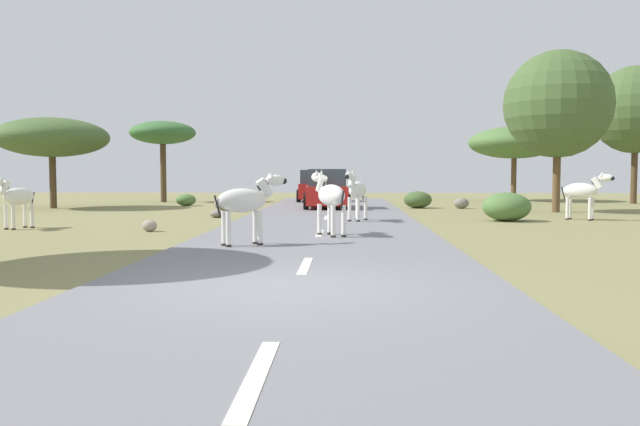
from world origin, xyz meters
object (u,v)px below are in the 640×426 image
object	(u,v)px
zebra_2	(246,201)
tree_3	(52,138)
bush_1	(418,200)
rock_1	(461,203)
car_1	(315,187)
zebra_1	(583,191)
rock_2	(224,203)
rock_0	(217,213)
tree_4	(558,104)
rock_3	(150,226)
tree_5	(514,143)
zebra_0	(357,191)
zebra_3	(16,197)
bush_3	(507,207)
car_0	(327,190)
tree_6	(636,110)
tree_2	(163,133)
zebra_4	(330,196)
bush_0	(186,200)

from	to	relation	value
zebra_2	tree_3	size ratio (longest dim) A/B	0.31
bush_1	tree_3	bearing A→B (deg)	-177.08
rock_1	car_1	bearing A→B (deg)	136.54
zebra_1	rock_2	bearing A→B (deg)	-75.36
tree_3	rock_2	xyz separation A→B (m)	(8.24, -1.76, -2.91)
rock_0	rock_1	world-z (taller)	rock_1
tree_4	rock_3	bearing A→B (deg)	-145.81
tree_5	rock_3	xyz separation A→B (m)	(-15.11, -20.57, -3.20)
zebra_0	zebra_3	size ratio (longest dim) A/B	1.08
bush_3	zebra_2	bearing A→B (deg)	-132.84
bush_1	bush_3	world-z (taller)	bush_3
car_0	zebra_0	bearing A→B (deg)	-83.83
tree_5	rock_2	size ratio (longest dim) A/B	5.63
tree_3	tree_6	world-z (taller)	tree_6
rock_3	tree_2	bearing A→B (deg)	104.60
zebra_0	bush_3	xyz separation A→B (m)	(5.04, 0.78, -0.56)
zebra_4	tree_5	bearing A→B (deg)	36.73
bush_3	rock_3	size ratio (longest dim) A/B	3.94
tree_4	tree_5	distance (m)	11.11
tree_2	rock_3	world-z (taller)	tree_2
rock_3	rock_2	bearing A→B (deg)	88.73
zebra_4	zebra_0	bearing A→B (deg)	52.90
zebra_3	tree_6	world-z (taller)	tree_6
tree_2	tree_5	world-z (taller)	tree_2
rock_0	tree_4	bearing A→B (deg)	16.05
car_0	rock_1	size ratio (longest dim) A/B	6.53
zebra_4	bush_0	xyz separation A→B (m)	(-7.48, 15.60, -0.74)
zebra_1	car_1	distance (m)	16.99
rock_2	tree_5	bearing A→B (deg)	35.54
zebra_3	bush_1	bearing A→B (deg)	-118.17
zebra_3	bush_3	world-z (taller)	zebra_3
car_0	zebra_4	bearing A→B (deg)	-90.48
rock_1	rock_3	distance (m)	16.20
car_1	zebra_3	bearing A→B (deg)	-115.73
tree_4	rock_3	world-z (taller)	tree_4
tree_2	tree_5	distance (m)	20.02
zebra_0	tree_2	size ratio (longest dim) A/B	0.38
rock_2	bush_0	bearing A→B (deg)	122.74
zebra_3	tree_2	xyz separation A→B (m)	(-0.71, 17.68, 2.90)
tree_4	tree_2	bearing A→B (deg)	155.08
zebra_0	tree_6	bearing A→B (deg)	-116.42
bush_3	tree_4	bearing A→B (deg)	57.76
tree_5	zebra_1	bearing A→B (deg)	-95.80
tree_2	tree_4	world-z (taller)	tree_4
tree_4	zebra_1	bearing A→B (deg)	-96.78
zebra_4	car_0	bearing A→B (deg)	63.44
zebra_4	rock_0	bearing A→B (deg)	92.02
car_1	tree_2	bearing A→B (deg)	-179.32
zebra_3	tree_2	bearing A→B (deg)	-68.82
zebra_0	zebra_4	size ratio (longest dim) A/B	1.02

